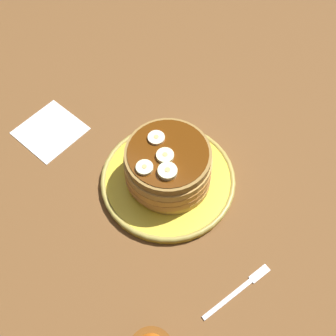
{
  "coord_description": "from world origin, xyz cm",
  "views": [
    {
      "loc": [
        -30.51,
        -16.56,
        60.83
      ],
      "look_at": [
        0.0,
        0.0,
        4.63
      ],
      "focal_mm": 42.18,
      "sensor_mm": 36.0,
      "label": 1
    }
  ],
  "objects_px": {
    "banana_slice_1": "(156,138)",
    "banana_slice_2": "(167,171)",
    "banana_slice_3": "(145,168)",
    "fork": "(241,289)",
    "banana_slice_0": "(163,155)",
    "napkin": "(50,131)",
    "plate": "(168,179)",
    "pancake_stack": "(168,166)"
  },
  "relations": [
    {
      "from": "banana_slice_3",
      "to": "fork",
      "type": "height_order",
      "value": "banana_slice_3"
    },
    {
      "from": "plate",
      "to": "pancake_stack",
      "type": "xyz_separation_m",
      "value": [
        -0.0,
        -0.0,
        0.05
      ]
    },
    {
      "from": "banana_slice_0",
      "to": "fork",
      "type": "xyz_separation_m",
      "value": [
        -0.1,
        -0.19,
        -0.09
      ]
    },
    {
      "from": "pancake_stack",
      "to": "fork",
      "type": "height_order",
      "value": "pancake_stack"
    },
    {
      "from": "banana_slice_2",
      "to": "banana_slice_3",
      "type": "height_order",
      "value": "banana_slice_2"
    },
    {
      "from": "pancake_stack",
      "to": "napkin",
      "type": "distance_m",
      "value": 0.26
    },
    {
      "from": "banana_slice_1",
      "to": "fork",
      "type": "bearing_deg",
      "value": -120.44
    },
    {
      "from": "banana_slice_1",
      "to": "banana_slice_3",
      "type": "relative_size",
      "value": 1.02
    },
    {
      "from": "banana_slice_3",
      "to": "napkin",
      "type": "distance_m",
      "value": 0.26
    },
    {
      "from": "banana_slice_1",
      "to": "banana_slice_3",
      "type": "xyz_separation_m",
      "value": [
        -0.06,
        -0.01,
        0.0
      ]
    },
    {
      "from": "napkin",
      "to": "pancake_stack",
      "type": "bearing_deg",
      "value": -87.92
    },
    {
      "from": "banana_slice_1",
      "to": "pancake_stack",
      "type": "bearing_deg",
      "value": -116.09
    },
    {
      "from": "banana_slice_1",
      "to": "fork",
      "type": "xyz_separation_m",
      "value": [
        -0.13,
        -0.22,
        -0.09
      ]
    },
    {
      "from": "napkin",
      "to": "fork",
      "type": "relative_size",
      "value": 0.9
    },
    {
      "from": "plate",
      "to": "napkin",
      "type": "relative_size",
      "value": 2.15
    },
    {
      "from": "pancake_stack",
      "to": "banana_slice_2",
      "type": "relative_size",
      "value": 5.05
    },
    {
      "from": "banana_slice_3",
      "to": "banana_slice_1",
      "type": "bearing_deg",
      "value": 11.69
    },
    {
      "from": "pancake_stack",
      "to": "banana_slice_0",
      "type": "distance_m",
      "value": 0.04
    },
    {
      "from": "plate",
      "to": "banana_slice_3",
      "type": "distance_m",
      "value": 0.1
    },
    {
      "from": "banana_slice_0",
      "to": "napkin",
      "type": "bearing_deg",
      "value": 89.95
    },
    {
      "from": "pancake_stack",
      "to": "banana_slice_3",
      "type": "bearing_deg",
      "value": 158.37
    },
    {
      "from": "banana_slice_0",
      "to": "fork",
      "type": "distance_m",
      "value": 0.24
    },
    {
      "from": "plate",
      "to": "banana_slice_3",
      "type": "height_order",
      "value": "banana_slice_3"
    },
    {
      "from": "pancake_stack",
      "to": "banana_slice_3",
      "type": "xyz_separation_m",
      "value": [
        -0.04,
        0.02,
        0.04
      ]
    },
    {
      "from": "banana_slice_1",
      "to": "fork",
      "type": "height_order",
      "value": "banana_slice_1"
    },
    {
      "from": "banana_slice_1",
      "to": "banana_slice_2",
      "type": "bearing_deg",
      "value": -135.69
    },
    {
      "from": "banana_slice_0",
      "to": "banana_slice_3",
      "type": "xyz_separation_m",
      "value": [
        -0.03,
        0.01,
        -0.0
      ]
    },
    {
      "from": "plate",
      "to": "banana_slice_0",
      "type": "bearing_deg",
      "value": 162.52
    },
    {
      "from": "plate",
      "to": "banana_slice_0",
      "type": "xyz_separation_m",
      "value": [
        -0.01,
        0.0,
        0.09
      ]
    },
    {
      "from": "banana_slice_3",
      "to": "napkin",
      "type": "height_order",
      "value": "banana_slice_3"
    },
    {
      "from": "banana_slice_1",
      "to": "plate",
      "type": "bearing_deg",
      "value": -115.77
    },
    {
      "from": "plate",
      "to": "napkin",
      "type": "xyz_separation_m",
      "value": [
        -0.01,
        0.25,
        -0.01
      ]
    },
    {
      "from": "plate",
      "to": "pancake_stack",
      "type": "height_order",
      "value": "pancake_stack"
    },
    {
      "from": "plate",
      "to": "banana_slice_0",
      "type": "relative_size",
      "value": 8.44
    },
    {
      "from": "banana_slice_1",
      "to": "fork",
      "type": "distance_m",
      "value": 0.27
    },
    {
      "from": "banana_slice_0",
      "to": "banana_slice_3",
      "type": "bearing_deg",
      "value": 157.5
    },
    {
      "from": "banana_slice_2",
      "to": "banana_slice_1",
      "type": "bearing_deg",
      "value": 44.31
    },
    {
      "from": "plate",
      "to": "fork",
      "type": "height_order",
      "value": "plate"
    },
    {
      "from": "banana_slice_2",
      "to": "napkin",
      "type": "height_order",
      "value": "banana_slice_2"
    },
    {
      "from": "banana_slice_0",
      "to": "plate",
      "type": "bearing_deg",
      "value": -17.48
    },
    {
      "from": "plate",
      "to": "banana_slice_1",
      "type": "distance_m",
      "value": 0.09
    },
    {
      "from": "plate",
      "to": "banana_slice_2",
      "type": "bearing_deg",
      "value": -152.73
    }
  ]
}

